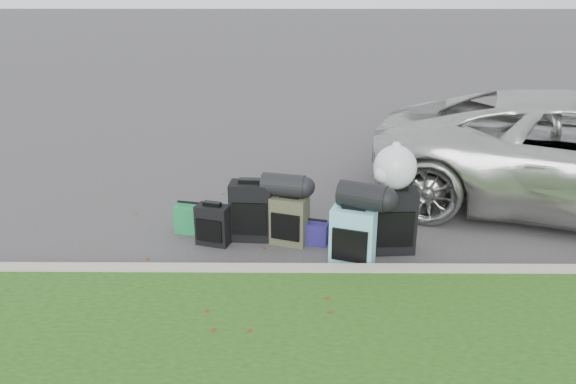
{
  "coord_description": "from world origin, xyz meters",
  "views": [
    {
      "loc": [
        -0.05,
        -6.3,
        3.01
      ],
      "look_at": [
        -0.1,
        0.2,
        0.55
      ],
      "focal_mm": 35.0,
      "sensor_mm": 36.0,
      "label": 1
    }
  ],
  "objects_px": {
    "suitcase_large_black_left": "(251,211)",
    "suitcase_olive": "(289,220)",
    "suitcase_small_black": "(213,225)",
    "suitcase_large_black_right": "(392,221)",
    "tote_green": "(189,218)",
    "suitcase_teal": "(353,237)",
    "tote_navy": "(318,233)"
  },
  "relations": [
    {
      "from": "suitcase_large_black_left",
      "to": "suitcase_teal",
      "type": "distance_m",
      "value": 1.36
    },
    {
      "from": "suitcase_large_black_left",
      "to": "tote_green",
      "type": "height_order",
      "value": "suitcase_large_black_left"
    },
    {
      "from": "suitcase_large_black_left",
      "to": "tote_green",
      "type": "distance_m",
      "value": 0.85
    },
    {
      "from": "suitcase_olive",
      "to": "suitcase_teal",
      "type": "distance_m",
      "value": 0.91
    },
    {
      "from": "suitcase_large_black_right",
      "to": "suitcase_large_black_left",
      "type": "bearing_deg",
      "value": 165.47
    },
    {
      "from": "suitcase_teal",
      "to": "tote_navy",
      "type": "height_order",
      "value": "suitcase_teal"
    },
    {
      "from": "suitcase_large_black_left",
      "to": "suitcase_olive",
      "type": "distance_m",
      "value": 0.49
    },
    {
      "from": "suitcase_large_black_left",
      "to": "suitcase_large_black_right",
      "type": "relative_size",
      "value": 0.95
    },
    {
      "from": "suitcase_large_black_left",
      "to": "suitcase_large_black_right",
      "type": "bearing_deg",
      "value": -7.17
    },
    {
      "from": "suitcase_teal",
      "to": "tote_navy",
      "type": "relative_size",
      "value": 2.53
    },
    {
      "from": "suitcase_large_black_left",
      "to": "tote_navy",
      "type": "relative_size",
      "value": 2.7
    },
    {
      "from": "suitcase_small_black",
      "to": "tote_navy",
      "type": "xyz_separation_m",
      "value": [
        1.26,
        0.01,
        -0.11
      ]
    },
    {
      "from": "suitcase_large_black_right",
      "to": "suitcase_teal",
      "type": "bearing_deg",
      "value": -147.41
    },
    {
      "from": "suitcase_small_black",
      "to": "tote_navy",
      "type": "distance_m",
      "value": 1.27
    },
    {
      "from": "tote_green",
      "to": "suitcase_small_black",
      "type": "bearing_deg",
      "value": -31.98
    },
    {
      "from": "suitcase_large_black_right",
      "to": "tote_green",
      "type": "bearing_deg",
      "value": 164.66
    },
    {
      "from": "suitcase_small_black",
      "to": "suitcase_teal",
      "type": "height_order",
      "value": "suitcase_teal"
    },
    {
      "from": "suitcase_large_black_left",
      "to": "tote_navy",
      "type": "bearing_deg",
      "value": -6.34
    },
    {
      "from": "suitcase_small_black",
      "to": "tote_green",
      "type": "bearing_deg",
      "value": 152.18
    },
    {
      "from": "suitcase_large_black_right",
      "to": "suitcase_olive",
      "type": "bearing_deg",
      "value": 166.92
    },
    {
      "from": "suitcase_olive",
      "to": "tote_navy",
      "type": "distance_m",
      "value": 0.38
    },
    {
      "from": "suitcase_olive",
      "to": "tote_green",
      "type": "relative_size",
      "value": 1.66
    },
    {
      "from": "suitcase_large_black_right",
      "to": "tote_green",
      "type": "distance_m",
      "value": 2.54
    },
    {
      "from": "suitcase_small_black",
      "to": "tote_green",
      "type": "distance_m",
      "value": 0.51
    },
    {
      "from": "suitcase_large_black_right",
      "to": "tote_navy",
      "type": "height_order",
      "value": "suitcase_large_black_right"
    },
    {
      "from": "suitcase_small_black",
      "to": "tote_green",
      "type": "height_order",
      "value": "suitcase_small_black"
    },
    {
      "from": "suitcase_large_black_left",
      "to": "suitcase_large_black_right",
      "type": "xyz_separation_m",
      "value": [
        1.67,
        -0.33,
        0.02
      ]
    },
    {
      "from": "suitcase_large_black_left",
      "to": "tote_navy",
      "type": "xyz_separation_m",
      "value": [
        0.81,
        -0.15,
        -0.23
      ]
    },
    {
      "from": "suitcase_large_black_left",
      "to": "suitcase_olive",
      "type": "bearing_deg",
      "value": -10.83
    },
    {
      "from": "suitcase_small_black",
      "to": "suitcase_large_black_left",
      "type": "distance_m",
      "value": 0.49
    },
    {
      "from": "suitcase_teal",
      "to": "tote_green",
      "type": "height_order",
      "value": "suitcase_teal"
    },
    {
      "from": "suitcase_small_black",
      "to": "suitcase_olive",
      "type": "xyz_separation_m",
      "value": [
        0.92,
        0.03,
        0.05
      ]
    }
  ]
}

